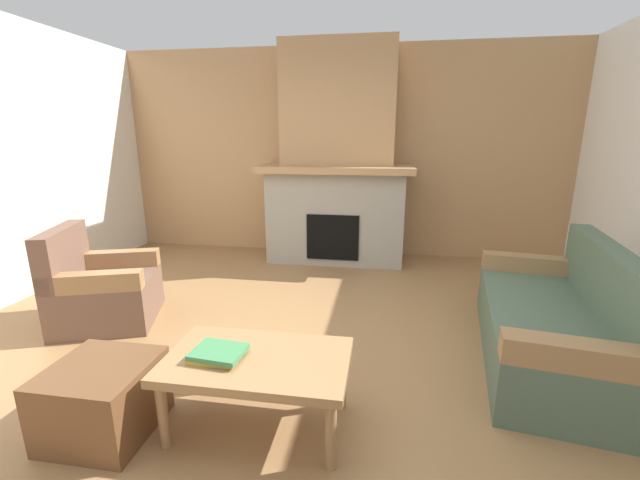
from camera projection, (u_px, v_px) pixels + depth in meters
name	position (u px, v px, depth m)	size (l,w,h in m)	color
ground	(292.00, 365.00, 2.89)	(9.00, 9.00, 0.00)	olive
wall_back_wood_panel	(340.00, 154.00, 5.41)	(6.00, 0.12, 2.70)	tan
fireplace	(337.00, 170.00, 5.10)	(1.90, 0.82, 2.70)	gray
couch	(558.00, 324.00, 2.88)	(1.11, 1.91, 0.85)	#4C604C
armchair	(101.00, 290.00, 3.50)	(0.97, 0.97, 0.85)	brown
coffee_table	(257.00, 366.00, 2.20)	(1.00, 0.60, 0.43)	#997047
ottoman	(103.00, 399.00, 2.20)	(0.52, 0.52, 0.40)	brown
book_stack_near_edge	(218.00, 353.00, 2.18)	(0.29, 0.24, 0.05)	gold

